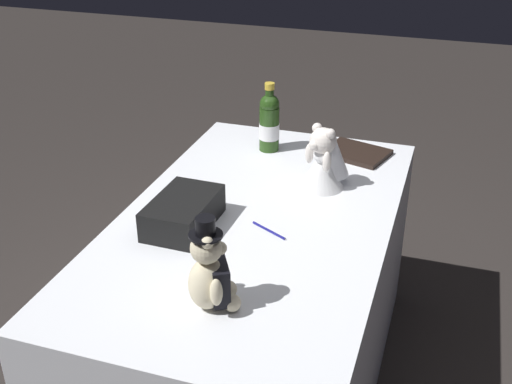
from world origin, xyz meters
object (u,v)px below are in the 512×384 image
object	(u,v)px
teddy_bear_groom	(211,274)
teddy_bear_bride	(325,160)
champagne_bottle	(269,122)
gift_case_black	(183,212)
guestbook	(356,153)
signing_pen	(270,231)

from	to	relation	value
teddy_bear_groom	teddy_bear_bride	world-z (taller)	teddy_bear_groom
champagne_bottle	gift_case_black	bearing A→B (deg)	-6.92
champagne_bottle	guestbook	xyz separation A→B (m)	(-0.06, 0.36, -0.12)
teddy_bear_bride	signing_pen	distance (m)	0.42
signing_pen	teddy_bear_bride	bearing A→B (deg)	166.54
signing_pen	gift_case_black	bearing A→B (deg)	-80.05
teddy_bear_groom	teddy_bear_bride	size ratio (longest dim) A/B	1.15
teddy_bear_bride	guestbook	world-z (taller)	teddy_bear_bride
teddy_bear_groom	teddy_bear_bride	xyz separation A→B (m)	(-0.83, 0.13, -0.00)
champagne_bottle	signing_pen	bearing A→B (deg)	17.38
champagne_bottle	gift_case_black	world-z (taller)	champagne_bottle
champagne_bottle	guestbook	bearing A→B (deg)	99.27
signing_pen	guestbook	xyz separation A→B (m)	(-0.71, 0.16, 0.01)
gift_case_black	teddy_bear_bride	bearing A→B (deg)	139.24
champagne_bottle	signing_pen	distance (m)	0.70
teddy_bear_bride	signing_pen	size ratio (longest dim) A/B	1.74
guestbook	teddy_bear_bride	bearing A→B (deg)	4.98
gift_case_black	signing_pen	bearing A→B (deg)	99.95
teddy_bear_bride	gift_case_black	distance (m)	0.59
champagne_bottle	gift_case_black	distance (m)	0.71
signing_pen	teddy_bear_groom	bearing A→B (deg)	-4.94
teddy_bear_bride	gift_case_black	xyz separation A→B (m)	(0.45, -0.39, -0.05)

